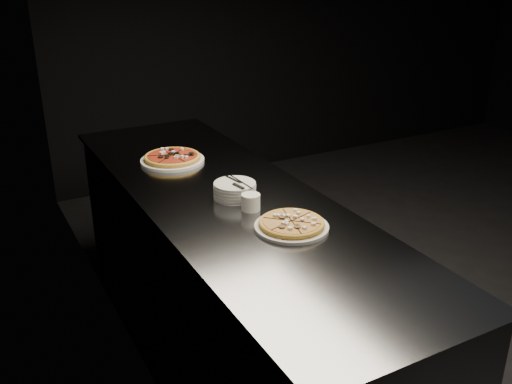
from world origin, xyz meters
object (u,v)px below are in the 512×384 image
plate_stack (235,190)px  pizza_tomato (172,158)px  pizza_mushroom (292,224)px  cutlery (238,183)px  ramekin (251,202)px  counter (229,286)px

plate_stack → pizza_tomato: bearing=97.5°
pizza_mushroom → cutlery: (-0.05, 0.36, 0.05)m
cutlery → ramekin: (-0.01, -0.13, -0.03)m
pizza_tomato → cutlery: size_ratio=1.90×
counter → plate_stack: (0.02, -0.04, 0.49)m
plate_stack → cutlery: 0.04m
pizza_mushroom → counter: bearing=99.8°
pizza_tomato → plate_stack: plate_stack is taller
counter → ramekin: (0.02, -0.19, 0.50)m
pizza_tomato → ramekin: 0.70m
pizza_tomato → ramekin: (0.07, -0.70, 0.02)m
pizza_tomato → pizza_mushroom: bearing=-82.1°
plate_stack → ramekin: size_ratio=2.33×
counter → plate_stack: size_ratio=13.58×
plate_stack → cutlery: bearing=-62.4°
cutlery → ramekin: bearing=-102.8°
pizza_tomato → cutlery: bearing=-81.9°
pizza_mushroom → plate_stack: (-0.05, 0.37, 0.02)m
pizza_tomato → plate_stack: bearing=-82.5°
plate_stack → ramekin: same height
cutlery → ramekin: 0.14m
pizza_mushroom → pizza_tomato: 0.94m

